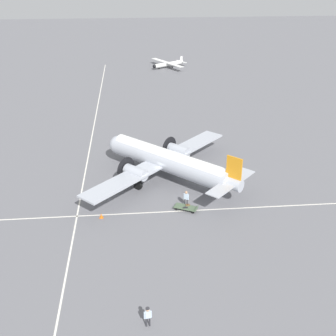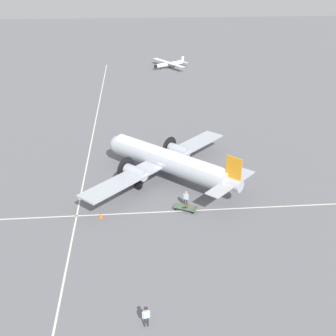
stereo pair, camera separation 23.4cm
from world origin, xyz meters
name	(u,v)px [view 2 (the right image)]	position (x,y,z in m)	size (l,w,h in m)	color
ground_plane	(168,180)	(0.00, 0.00, 0.00)	(300.00, 300.00, 0.00)	slate
apron_line_eastwest	(174,211)	(0.00, -6.79, 0.00)	(120.00, 0.16, 0.01)	silver
apron_line_northsouth	(83,183)	(-9.62, 0.00, 0.00)	(0.16, 120.00, 0.01)	silver
airliner_main	(166,160)	(-0.26, 0.25, 2.38)	(18.47, 18.52, 5.32)	#ADB2BC
crew_foreground	(146,315)	(-3.33, -21.27, 1.04)	(0.56, 0.31, 1.65)	#2D2D33
passenger_boarding	(186,197)	(1.30, -5.91, 1.08)	(0.53, 0.37, 1.76)	#2D2D33
suitcase_near_door	(185,209)	(1.13, -6.78, 0.22)	(0.49, 0.13, 0.47)	#232328
suitcase_upright_spare	(187,206)	(1.43, -6.33, 0.23)	(0.41, 0.19, 0.50)	brown
baggage_cart	(186,207)	(1.22, -6.60, 0.28)	(2.55, 1.97, 0.56)	#4C6047
light_aircraft_distant	(169,64)	(5.00, 55.49, 0.87)	(8.26, 10.46, 2.17)	white
traffic_cone	(101,216)	(-7.21, -7.30, 0.22)	(0.37, 0.37, 0.48)	orange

